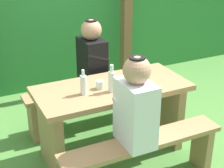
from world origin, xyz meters
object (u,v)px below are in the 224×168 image
person_black_coat (92,57)px  cell_phone (119,82)px  picnic_table (112,108)px  person_white_shirt (136,105)px  drinking_glass (100,85)px  bottle_left (112,81)px  bottle_right (83,84)px  bench_far (89,98)px  bench_near (143,154)px

person_black_coat → cell_phone: person_black_coat is taller
picnic_table → person_black_coat: person_black_coat is taller
person_white_shirt → drinking_glass: person_white_shirt is taller
bottle_left → bottle_right: (-0.24, 0.06, -0.01)m
person_black_coat → bottle_right: size_ratio=3.21×
bench_far → cell_phone: size_ratio=10.00×
bench_near → person_white_shirt: bearing=177.6°
picnic_table → person_black_coat: (0.05, 0.57, 0.31)m
bench_far → bottle_right: bearing=-115.5°
drinking_glass → bottle_right: 0.19m
drinking_glass → bench_far: bearing=78.1°
bench_near → bottle_right: bottle_right is taller
person_white_shirt → cell_phone: (0.17, 0.62, -0.09)m
picnic_table → bottle_left: bearing=-117.3°
drinking_glass → bottle_right: size_ratio=0.34×
bench_far → bottle_left: size_ratio=5.61×
picnic_table → bench_near: (0.00, -0.57, -0.15)m
bottle_right → bench_near: bearing=-61.0°
bench_near → person_black_coat: person_black_coat is taller
bottle_right → person_white_shirt: bearing=-67.8°
drinking_glass → cell_phone: size_ratio=0.54×
person_white_shirt → drinking_glass: 0.57m
bench_near → bench_far: size_ratio=1.00×
bench_near → bottle_right: size_ratio=6.25×
bench_near → bottle_left: 0.67m
bench_near → drinking_glass: 0.71m
bench_far → drinking_glass: drinking_glass is taller
bottle_right → cell_phone: bottle_right is taller
cell_phone → bench_near: bearing=-112.2°
bottle_right → cell_phone: bearing=13.5°
picnic_table → bench_far: size_ratio=1.00×
bench_near → bottle_left: size_ratio=5.61×
bottle_right → bench_far: bearing=64.5°
drinking_glass → bottle_right: bottle_right is taller
bench_far → person_black_coat: 0.47m
bench_near → drinking_glass: drinking_glass is taller
person_black_coat → picnic_table: bearing=-94.8°
picnic_table → bottle_left: (-0.05, -0.10, 0.33)m
person_white_shirt → bottle_left: person_white_shirt is taller
bench_far → drinking_glass: size_ratio=18.57×
person_white_shirt → bottle_left: size_ratio=2.89×
picnic_table → bottle_right: bottle_right is taller
bottle_left → picnic_table: bearing=62.7°
drinking_glass → cell_phone: 0.22m
cell_phone → bottle_left: bearing=-147.6°
picnic_table → bottle_right: bearing=-171.6°
bottle_left → bench_far: bearing=85.5°
bench_far → cell_phone: cell_phone is taller
bench_far → bottle_right: size_ratio=6.25×
drinking_glass → person_black_coat: bearing=73.6°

